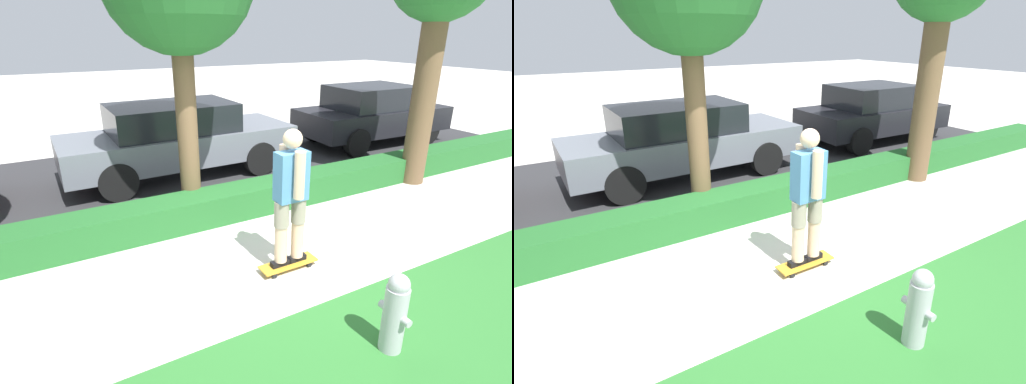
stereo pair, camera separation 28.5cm
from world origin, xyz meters
The scene contains 8 objects.
ground_plane centered at (0.00, 0.00, 0.00)m, with size 60.00×60.00×0.00m, color beige.
street_asphalt centered at (0.00, 4.20, 0.00)m, with size 18.08×5.00×0.01m.
hedge_row centered at (0.00, 1.60, 0.24)m, with size 18.08×0.60×0.48m.
skateboard centered at (0.05, -0.21, 0.07)m, with size 0.78×0.24×0.09m.
skater_person centered at (0.05, -0.21, 1.03)m, with size 0.51×0.45×1.75m.
parked_car_middle centered at (0.05, 3.98, 0.81)m, with size 4.75×1.80×1.53m.
parked_car_rear centered at (5.50, 4.04, 0.81)m, with size 4.14×1.97×1.55m.
fire_hydrant centered at (0.13, -1.86, 0.42)m, with size 0.22×0.35×0.84m.
Camera 2 is at (-2.72, -3.74, 2.87)m, focal length 28.00 mm.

